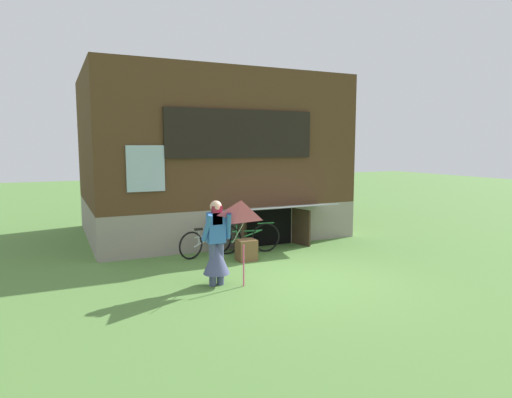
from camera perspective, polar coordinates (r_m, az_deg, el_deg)
The scene contains 7 objects.
ground_plane at distance 9.31m, azimuth 5.49°, elevation -10.13°, with size 60.00×60.00×0.00m, color #56843D.
log_house at distance 14.09m, azimuth -6.20°, elevation 5.48°, with size 7.31×6.47×4.78m.
person at distance 8.68m, azimuth -5.14°, elevation -6.54°, with size 0.61×0.53×1.67m.
kite at distance 8.19m, azimuth -1.90°, elevation -2.91°, with size 0.93×0.94×1.62m.
bicycle_green at distance 11.27m, azimuth -1.25°, elevation -5.04°, with size 1.77×0.30×0.81m.
bicycle_silver at distance 11.04m, azimuth -6.43°, elevation -5.53°, with size 1.54×0.53×0.73m.
wooden_crate at distance 10.58m, azimuth -1.24°, elevation -6.61°, with size 0.45×0.38×0.51m, color brown.
Camera 1 is at (-4.53, -7.67, 2.71)m, focal length 31.00 mm.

